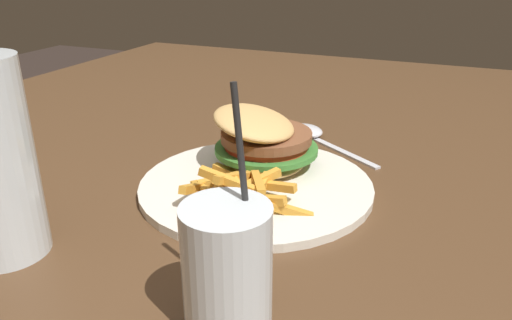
% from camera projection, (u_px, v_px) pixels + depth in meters
% --- Properties ---
extents(dining_table, '(1.64, 1.02, 0.76)m').
position_uv_depth(dining_table, '(146.00, 244.00, 0.75)').
color(dining_table, '#4C331E').
rests_on(dining_table, ground_plane).
extents(meal_plate_near, '(0.28, 0.28, 0.09)m').
position_uv_depth(meal_plate_near, '(258.00, 161.00, 0.62)').
color(meal_plate_near, silver).
rests_on(meal_plate_near, dining_table).
extents(juice_glass, '(0.07, 0.07, 0.19)m').
position_uv_depth(juice_glass, '(227.00, 273.00, 0.37)').
color(juice_glass, silver).
rests_on(juice_glass, dining_table).
extents(spoon, '(0.13, 0.17, 0.02)m').
position_uv_depth(spoon, '(309.00, 132.00, 0.77)').
color(spoon, silver).
rests_on(spoon, dining_table).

